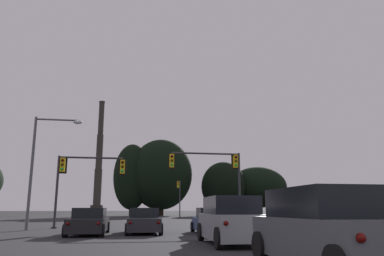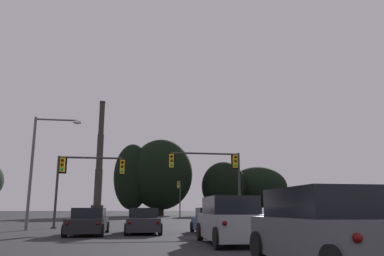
{
  "view_description": "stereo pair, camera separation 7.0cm",
  "coord_description": "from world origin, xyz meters",
  "px_view_note": "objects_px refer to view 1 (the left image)",
  "views": [
    {
      "loc": [
        -1.15,
        -2.72,
        1.36
      ],
      "look_at": [
        5.67,
        39.17,
        10.57
      ],
      "focal_mm": 35.0,
      "sensor_mm": 36.0,
      "label": 1
    },
    {
      "loc": [
        -1.08,
        -2.73,
        1.36
      ],
      "look_at": [
        5.67,
        39.17,
        10.57
      ],
      "focal_mm": 35.0,
      "sensor_mm": 36.0,
      "label": 2
    }
  ],
  "objects_px": {
    "sedan_center_lane_front": "(144,221)",
    "street_lamp": "(41,158)",
    "sedan_left_lane_front": "(89,222)",
    "suv_right_lane_third": "(326,229)",
    "traffic_light_overhead_right": "(216,169)",
    "smokestack": "(99,167)",
    "hatchback_right_lane_front": "(211,221)",
    "suv_right_lane_second": "(231,221)",
    "traffic_light_overhead_left": "(82,173)",
    "traffic_light_far_right": "(179,193)"
  },
  "relations": [
    {
      "from": "sedan_center_lane_front",
      "to": "sedan_left_lane_front",
      "type": "bearing_deg",
      "value": -163.46
    },
    {
      "from": "smokestack",
      "to": "suv_right_lane_third",
      "type": "bearing_deg",
      "value": -83.4
    },
    {
      "from": "sedan_left_lane_front",
      "to": "smokestack",
      "type": "bearing_deg",
      "value": 95.67
    },
    {
      "from": "sedan_center_lane_front",
      "to": "suv_right_lane_second",
      "type": "relative_size",
      "value": 0.96
    },
    {
      "from": "hatchback_right_lane_front",
      "to": "street_lamp",
      "type": "bearing_deg",
      "value": 156.51
    },
    {
      "from": "sedan_left_lane_front",
      "to": "traffic_light_overhead_right",
      "type": "distance_m",
      "value": 12.17
    },
    {
      "from": "sedan_left_lane_front",
      "to": "street_lamp",
      "type": "bearing_deg",
      "value": 128.29
    },
    {
      "from": "street_lamp",
      "to": "suv_right_lane_second",
      "type": "bearing_deg",
      "value": -49.21
    },
    {
      "from": "traffic_light_overhead_right",
      "to": "suv_right_lane_second",
      "type": "bearing_deg",
      "value": -100.42
    },
    {
      "from": "sedan_left_lane_front",
      "to": "hatchback_right_lane_front",
      "type": "distance_m",
      "value": 6.8
    },
    {
      "from": "hatchback_right_lane_front",
      "to": "suv_right_lane_second",
      "type": "distance_m",
      "value": 6.69
    },
    {
      "from": "sedan_center_lane_front",
      "to": "street_lamp",
      "type": "bearing_deg",
      "value": 149.22
    },
    {
      "from": "suv_right_lane_second",
      "to": "smokestack",
      "type": "xyz_separation_m",
      "value": [
        -18.58,
        158.16,
        18.98
      ]
    },
    {
      "from": "hatchback_right_lane_front",
      "to": "sedan_center_lane_front",
      "type": "bearing_deg",
      "value": 171.27
    },
    {
      "from": "suv_right_lane_third",
      "to": "smokestack",
      "type": "distance_m",
      "value": 166.98
    },
    {
      "from": "traffic_light_overhead_right",
      "to": "smokestack",
      "type": "distance_m",
      "value": 146.43
    },
    {
      "from": "hatchback_right_lane_front",
      "to": "traffic_light_overhead_left",
      "type": "bearing_deg",
      "value": 140.9
    },
    {
      "from": "street_lamp",
      "to": "smokestack",
      "type": "distance_m",
      "value": 147.4
    },
    {
      "from": "hatchback_right_lane_front",
      "to": "smokestack",
      "type": "height_order",
      "value": "smokestack"
    },
    {
      "from": "traffic_light_overhead_right",
      "to": "street_lamp",
      "type": "relative_size",
      "value": 0.78
    },
    {
      "from": "sedan_left_lane_front",
      "to": "traffic_light_overhead_right",
      "type": "bearing_deg",
      "value": 41.49
    },
    {
      "from": "sedan_center_lane_front",
      "to": "traffic_light_far_right",
      "type": "xyz_separation_m",
      "value": [
        6.97,
        38.61,
        3.21
      ]
    },
    {
      "from": "suv_right_lane_second",
      "to": "street_lamp",
      "type": "height_order",
      "value": "street_lamp"
    },
    {
      "from": "sedan_left_lane_front",
      "to": "street_lamp",
      "type": "distance_m",
      "value": 7.71
    },
    {
      "from": "traffic_light_overhead_right",
      "to": "suv_right_lane_third",
      "type": "bearing_deg",
      "value": -95.81
    },
    {
      "from": "suv_right_lane_third",
      "to": "traffic_light_far_right",
      "type": "xyz_separation_m",
      "value": [
        3.27,
        52.62,
        2.98
      ]
    },
    {
      "from": "sedan_left_lane_front",
      "to": "sedan_center_lane_front",
      "type": "distance_m",
      "value": 3.1
    },
    {
      "from": "traffic_light_overhead_right",
      "to": "street_lamp",
      "type": "distance_m",
      "value": 12.96
    },
    {
      "from": "suv_right_lane_second",
      "to": "traffic_light_far_right",
      "type": "relative_size",
      "value": 0.84
    },
    {
      "from": "suv_right_lane_third",
      "to": "traffic_light_overhead_right",
      "type": "distance_m",
      "value": 21.14
    },
    {
      "from": "hatchback_right_lane_front",
      "to": "suv_right_lane_second",
      "type": "bearing_deg",
      "value": -93.14
    },
    {
      "from": "sedan_center_lane_front",
      "to": "street_lamp",
      "type": "height_order",
      "value": "street_lamp"
    },
    {
      "from": "street_lamp",
      "to": "sedan_left_lane_front",
      "type": "bearing_deg",
      "value": -52.71
    },
    {
      "from": "traffic_light_overhead_left",
      "to": "smokestack",
      "type": "height_order",
      "value": "smokestack"
    },
    {
      "from": "suv_right_lane_second",
      "to": "street_lamp",
      "type": "distance_m",
      "value": 16.03
    },
    {
      "from": "traffic_light_far_right",
      "to": "smokestack",
      "type": "xyz_separation_m",
      "value": [
        -22.33,
        112.17,
        16.0
      ]
    },
    {
      "from": "sedan_left_lane_front",
      "to": "smokestack",
      "type": "relative_size",
      "value": 0.09
    },
    {
      "from": "traffic_light_overhead_left",
      "to": "street_lamp",
      "type": "bearing_deg",
      "value": -140.53
    },
    {
      "from": "suv_right_lane_second",
      "to": "traffic_light_overhead_right",
      "type": "relative_size",
      "value": 0.83
    },
    {
      "from": "suv_right_lane_third",
      "to": "suv_right_lane_second",
      "type": "relative_size",
      "value": 1.0
    },
    {
      "from": "sedan_left_lane_front",
      "to": "suv_right_lane_third",
      "type": "bearing_deg",
      "value": -62.17
    },
    {
      "from": "sedan_left_lane_front",
      "to": "hatchback_right_lane_front",
      "type": "relative_size",
      "value": 1.14
    },
    {
      "from": "sedan_left_lane_front",
      "to": "suv_right_lane_third",
      "type": "xyz_separation_m",
      "value": [
        6.69,
        -13.22,
        0.23
      ]
    },
    {
      "from": "traffic_light_overhead_left",
      "to": "traffic_light_far_right",
      "type": "relative_size",
      "value": 0.89
    },
    {
      "from": "suv_right_lane_second",
      "to": "street_lamp",
      "type": "xyz_separation_m",
      "value": [
        -10.16,
        11.78,
        3.87
      ]
    },
    {
      "from": "sedan_left_lane_front",
      "to": "smokestack",
      "type": "distance_m",
      "value": 153.29
    },
    {
      "from": "traffic_light_overhead_left",
      "to": "street_lamp",
      "type": "xyz_separation_m",
      "value": [
        -2.51,
        -2.07,
        0.77
      ]
    },
    {
      "from": "sedan_left_lane_front",
      "to": "smokestack",
      "type": "height_order",
      "value": "smokestack"
    },
    {
      "from": "smokestack",
      "to": "sedan_left_lane_front",
      "type": "bearing_deg",
      "value": -85.33
    },
    {
      "from": "traffic_light_far_right",
      "to": "hatchback_right_lane_front",
      "type": "bearing_deg",
      "value": -94.6
    }
  ]
}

